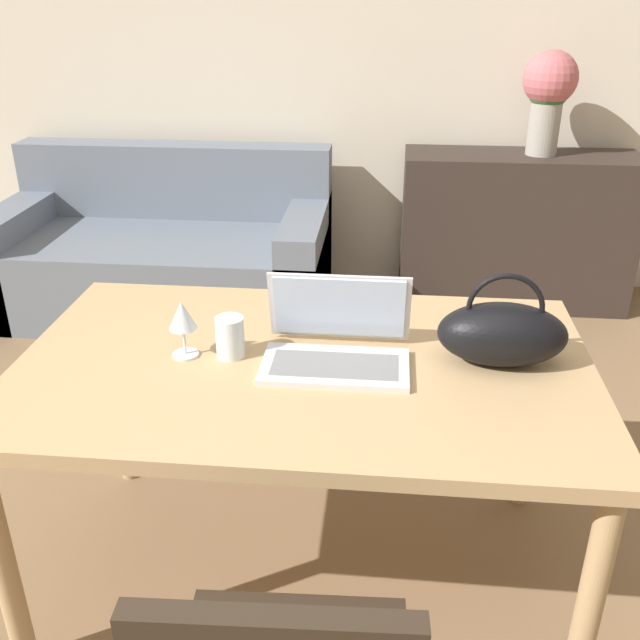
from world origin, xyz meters
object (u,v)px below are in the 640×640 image
couch (165,256)px  handbag (502,333)px  flower_vase (549,91)px  laptop (337,338)px  wine_glass (182,318)px  drinking_glass (230,337)px

couch → handbag: 2.45m
couch → flower_vase: 2.15m
laptop → wine_glass: laptop is taller
laptop → drinking_glass: (-0.28, -0.01, -0.00)m
laptop → handbag: size_ratio=1.15×
couch → flower_vase: bearing=6.9°
drinking_glass → wine_glass: wine_glass is taller
laptop → handbag: 0.42m
laptop → handbag: (0.42, 0.02, 0.03)m
flower_vase → handbag: bearing=-102.4°
wine_glass → handbag: bearing=2.9°
wine_glass → couch: bearing=109.4°
couch → flower_vase: (1.96, 0.24, 0.85)m
drinking_glass → wine_glass: 0.13m
wine_glass → flower_vase: bearing=59.1°
handbag → laptop: bearing=-177.9°
couch → laptop: 2.22m
drinking_glass → flower_vase: flower_vase is taller
couch → drinking_glass: size_ratio=15.82×
handbag → flower_vase: bearing=77.6°
wine_glass → handbag: 0.82m
drinking_glass → handbag: size_ratio=0.33×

